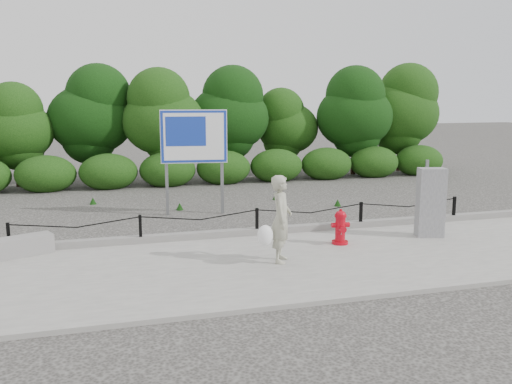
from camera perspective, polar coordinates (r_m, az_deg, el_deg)
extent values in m
plane|color=#2D2B28|center=(11.93, 0.10, -4.90)|extent=(90.00, 90.00, 0.00)
cube|color=gray|center=(10.09, 3.27, -7.48)|extent=(14.00, 4.00, 0.08)
cube|color=slate|center=(11.94, 0.03, -4.15)|extent=(14.00, 0.22, 0.14)
cube|color=black|center=(11.54, -24.58, -4.40)|extent=(0.06, 0.06, 0.60)
cube|color=black|center=(11.42, -12.07, -3.84)|extent=(0.06, 0.06, 0.60)
cube|color=black|center=(11.84, 0.10, -3.13)|extent=(0.06, 0.06, 0.60)
cube|color=black|center=(12.74, 10.97, -2.37)|extent=(0.06, 0.06, 0.60)
cube|color=black|center=(14.04, 20.12, -1.66)|extent=(0.06, 0.06, 0.60)
cylinder|color=black|center=(11.36, -18.42, -3.07)|extent=(2.50, 0.02, 0.02)
cylinder|color=black|center=(11.51, -5.90, -2.43)|extent=(2.50, 0.02, 0.02)
cylinder|color=black|center=(12.19, 5.76, -1.74)|extent=(2.50, 0.02, 0.02)
cylinder|color=black|center=(13.30, 15.81, -1.08)|extent=(2.50, 0.02, 0.02)
cylinder|color=black|center=(20.39, -23.83, 2.95)|extent=(0.18, 0.18, 1.74)
ellipsoid|color=#174710|center=(20.29, -24.07, 6.36)|extent=(2.57, 2.23, 2.78)
cylinder|color=black|center=(20.58, -16.80, 3.89)|extent=(0.18, 0.18, 2.07)
ellipsoid|color=#174710|center=(20.49, -17.00, 7.92)|extent=(3.06, 2.65, 3.31)
cylinder|color=black|center=(19.91, -9.60, 3.88)|extent=(0.18, 0.18, 2.00)
ellipsoid|color=#174710|center=(19.81, -9.71, 7.90)|extent=(2.95, 2.55, 3.19)
cylinder|color=black|center=(20.72, -2.82, 4.34)|extent=(0.18, 0.18, 2.06)
ellipsoid|color=#174710|center=(20.63, -2.86, 8.33)|extent=(3.05, 2.64, 3.30)
cylinder|color=black|center=(21.82, 3.36, 4.09)|extent=(0.18, 0.18, 1.67)
ellipsoid|color=#174710|center=(21.73, 3.39, 7.15)|extent=(2.47, 2.13, 2.66)
cylinder|color=black|center=(22.03, 10.23, 4.55)|extent=(0.18, 0.18, 2.08)
ellipsoid|color=#174710|center=(21.94, 10.35, 8.35)|extent=(3.08, 2.67, 3.33)
cylinder|color=black|center=(23.47, 14.86, 4.80)|extent=(0.18, 0.18, 2.16)
ellipsoid|color=#174710|center=(23.39, 15.03, 8.48)|extent=(3.20, 2.76, 3.45)
cylinder|color=#B60615|center=(11.34, 8.82, -5.25)|extent=(0.38, 0.38, 0.06)
cylinder|color=#B60615|center=(11.27, 8.86, -3.86)|extent=(0.23, 0.23, 0.51)
cylinder|color=#B60615|center=(11.21, 8.90, -2.50)|extent=(0.27, 0.27, 0.05)
ellipsoid|color=#B60615|center=(11.20, 8.90, -2.36)|extent=(0.24, 0.24, 0.16)
cylinder|color=#B60615|center=(11.18, 8.91, -1.91)|extent=(0.06, 0.06, 0.05)
cylinder|color=#B60615|center=(11.21, 8.18, -3.47)|extent=(0.11, 0.12, 0.10)
cylinder|color=#B60615|center=(11.29, 9.56, -3.41)|extent=(0.11, 0.12, 0.10)
cylinder|color=#B60615|center=(11.12, 9.10, -3.90)|extent=(0.15, 0.13, 0.14)
cylinder|color=slate|center=(11.16, 8.99, -4.25)|extent=(0.01, 0.05, 0.11)
imported|color=#A3A28B|center=(9.85, 2.67, -2.83)|extent=(0.58, 0.69, 1.60)
ellipsoid|color=white|center=(9.66, 0.97, -4.61)|extent=(0.29, 0.22, 0.38)
cube|color=gray|center=(11.29, -23.47, -5.24)|extent=(1.20, 0.82, 0.36)
cube|color=#98989A|center=(12.22, 17.91, -1.07)|extent=(0.63, 0.46, 1.49)
cube|color=slate|center=(12.37, 17.40, -0.54)|extent=(0.08, 0.08, 1.65)
cube|color=slate|center=(14.20, -9.42, 3.00)|extent=(0.09, 0.09, 2.74)
cube|color=slate|center=(14.26, -3.61, 3.14)|extent=(0.09, 0.09, 2.74)
cube|color=white|center=(14.09, -6.56, 5.82)|extent=(1.71, 0.27, 1.37)
cube|color=#1633A4|center=(14.06, -6.55, 5.81)|extent=(1.67, 0.22, 1.33)
cube|color=#1633A4|center=(14.03, -7.41, 6.35)|extent=(1.02, 0.14, 0.75)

